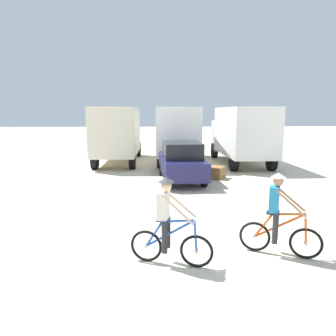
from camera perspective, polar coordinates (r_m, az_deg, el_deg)
The scene contains 8 objects.
ground_plane at distance 7.77m, azimuth -1.94°, elevation -13.18°, with size 120.00×120.00×0.00m, color beige.
box_truck_cream_rv at distance 19.43m, azimuth -9.05°, elevation 6.47°, with size 2.51×6.80×3.35m.
box_truck_avon_van at distance 19.35m, azimuth 2.10°, elevation 6.57°, with size 2.97×6.93×3.35m.
box_truck_white_box at distance 19.17m, azimuth 13.20°, elevation 6.28°, with size 2.45×6.77×3.35m.
sedan_parked at distance 14.12m, azimuth 2.46°, elevation 1.19°, with size 1.94×4.27×1.76m.
cyclist_orange_shirt at distance 6.39m, azimuth 0.01°, elevation -10.26°, with size 1.67×0.67×1.82m.
cyclist_cowboy_hat at distance 7.21m, azimuth 19.38°, elevation -8.46°, with size 1.60×0.82×1.82m.
supply_crate at distance 14.92m, azimuth 8.65°, elevation -0.79°, with size 0.74×0.80×0.56m, color olive.
Camera 1 is at (-0.10, -7.13, 3.07)m, focal length 33.53 mm.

